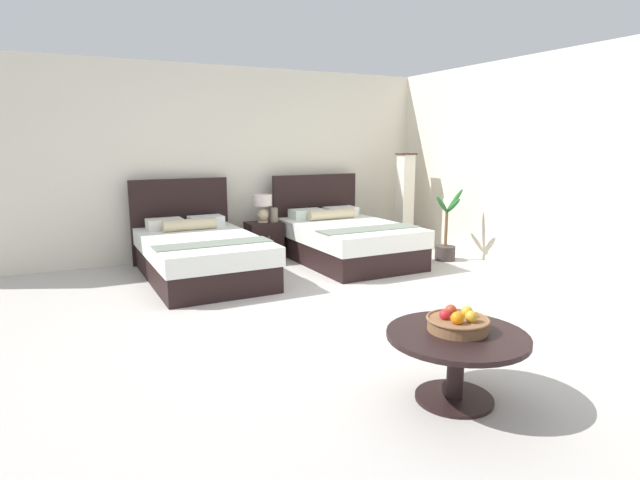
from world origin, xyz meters
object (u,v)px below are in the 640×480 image
at_px(floor_lamp_corner, 405,201).
at_px(nightstand, 264,240).
at_px(bed_near_window, 200,254).
at_px(table_lamp, 263,205).
at_px(potted_palm, 446,242).
at_px(fruit_bowl, 458,322).
at_px(vase, 274,215).
at_px(coffee_table, 456,350).
at_px(bed_near_corner, 346,239).

bearing_deg(floor_lamp_corner, nightstand, 175.00).
distance_m(bed_near_window, table_lamp, 1.38).
xyz_separation_m(nightstand, potted_palm, (2.29, -1.28, 0.01)).
height_order(fruit_bowl, potted_palm, potted_palm).
distance_m(vase, floor_lamp_corner, 2.19).
height_order(coffee_table, potted_palm, potted_palm).
xyz_separation_m(bed_near_window, coffee_table, (0.72, -3.89, 0.05)).
distance_m(bed_near_corner, fruit_bowl, 4.08).
distance_m(bed_near_corner, nightstand, 1.19).
xyz_separation_m(table_lamp, vase, (0.15, -0.06, -0.15)).
xyz_separation_m(vase, coffee_table, (-0.53, -4.52, -0.28)).
bearing_deg(potted_palm, table_lamp, 150.33).
bearing_deg(fruit_bowl, potted_palm, 50.94).
height_order(nightstand, coffee_table, nightstand).
bearing_deg(bed_near_window, table_lamp, 32.28).
bearing_deg(nightstand, bed_near_corner, -34.59).
bearing_deg(bed_near_window, nightstand, 31.53).
bearing_deg(floor_lamp_corner, bed_near_corner, -160.71).
height_order(vase, fruit_bowl, vase).
bearing_deg(potted_palm, floor_lamp_corner, 87.66).
bearing_deg(floor_lamp_corner, fruit_bowl, -121.77).
bearing_deg(table_lamp, nightstand, -90.00).
bearing_deg(potted_palm, coffee_table, -129.10).
height_order(coffee_table, floor_lamp_corner, floor_lamp_corner).
xyz_separation_m(table_lamp, floor_lamp_corner, (2.33, -0.22, -0.03)).
distance_m(bed_near_window, bed_near_corner, 2.08).
bearing_deg(fruit_bowl, nightstand, 85.61).
height_order(bed_near_window, potted_palm, bed_near_window).
bearing_deg(fruit_bowl, bed_near_corner, 70.97).
height_order(fruit_bowl, floor_lamp_corner, floor_lamp_corner).
xyz_separation_m(bed_near_window, potted_palm, (3.38, -0.61, -0.03)).
relative_size(coffee_table, fruit_bowl, 2.23).
height_order(nightstand, vase, vase).
xyz_separation_m(table_lamp, potted_palm, (2.29, -1.30, -0.51)).
distance_m(bed_near_window, floor_lamp_corner, 3.49).
bearing_deg(table_lamp, floor_lamp_corner, -5.49).
xyz_separation_m(coffee_table, fruit_bowl, (0.03, 0.04, 0.17)).
height_order(bed_near_window, fruit_bowl, bed_near_window).
bearing_deg(bed_near_window, vase, 26.97).
relative_size(vase, fruit_bowl, 0.51).
relative_size(nightstand, floor_lamp_corner, 0.35).
height_order(vase, coffee_table, vase).
distance_m(vase, coffee_table, 4.56).
distance_m(nightstand, potted_palm, 2.62).
bearing_deg(table_lamp, bed_near_window, -147.72).
bearing_deg(vase, table_lamp, 157.73).
bearing_deg(table_lamp, bed_near_corner, -35.37).
relative_size(bed_near_window, floor_lamp_corner, 1.47).
bearing_deg(coffee_table, bed_near_window, 100.43).
xyz_separation_m(nightstand, coffee_table, (-0.38, -4.56, 0.08)).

